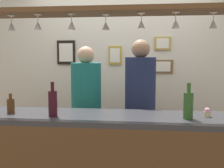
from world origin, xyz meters
name	(u,v)px	position (x,y,z in m)	size (l,w,h in m)	color
back_wall	(120,73)	(0.00, 1.10, 1.30)	(4.40, 0.06, 2.60)	silver
bar_counter	(104,159)	(0.00, -0.51, 0.69)	(2.70, 0.55, 1.03)	#38383D
overhead_glass_rack	(107,11)	(0.00, -0.30, 1.93)	(2.20, 0.36, 0.04)	brown
hanging_wineglass_far_left	(12,26)	(-0.87, -0.31, 1.82)	(0.07, 0.07, 0.13)	silver
hanging_wineglass_left	(38,25)	(-0.60, -0.35, 1.82)	(0.07, 0.07, 0.13)	silver
hanging_wineglass_center_left	(72,25)	(-0.30, -0.34, 1.82)	(0.07, 0.07, 0.13)	silver
hanging_wineglass_center	(106,25)	(-0.01, -0.27, 1.82)	(0.07, 0.07, 0.13)	silver
hanging_wineglass_center_right	(141,24)	(0.30, -0.32, 1.82)	(0.07, 0.07, 0.13)	silver
hanging_wineglass_right	(176,23)	(0.58, -0.33, 1.82)	(0.07, 0.07, 0.13)	silver
hanging_wineglass_far_right	(213,23)	(0.89, -0.29, 1.82)	(0.07, 0.07, 0.13)	silver
person_middle_teal_shirt	(86,104)	(-0.32, 0.30, 1.00)	(0.34, 0.34, 1.65)	#2D334C
person_right_navy_shirt	(140,101)	(0.29, 0.30, 1.04)	(0.34, 0.34, 1.72)	#2D334C
bottle_beer_brown_stubby	(11,105)	(-0.88, -0.36, 1.10)	(0.07, 0.07, 0.18)	#512D14
bottle_champagne_green	(188,105)	(0.69, -0.41, 1.15)	(0.08, 0.08, 0.30)	#2D5623
bottle_wine_dark_red	(53,103)	(-0.45, -0.45, 1.14)	(0.08, 0.08, 0.30)	#380F19
cupcake	(207,112)	(0.87, -0.31, 1.06)	(0.06, 0.06, 0.08)	beige
picture_frame_caricature	(66,52)	(-0.77, 1.06, 1.59)	(0.26, 0.02, 0.34)	black
picture_frame_crest	(115,55)	(-0.07, 1.06, 1.55)	(0.18, 0.02, 0.26)	#B29338
picture_frame_lower_pair	(162,66)	(0.59, 1.06, 1.40)	(0.30, 0.02, 0.18)	brown
picture_frame_upper_small	(163,43)	(0.59, 1.06, 1.72)	(0.22, 0.02, 0.18)	#B29338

